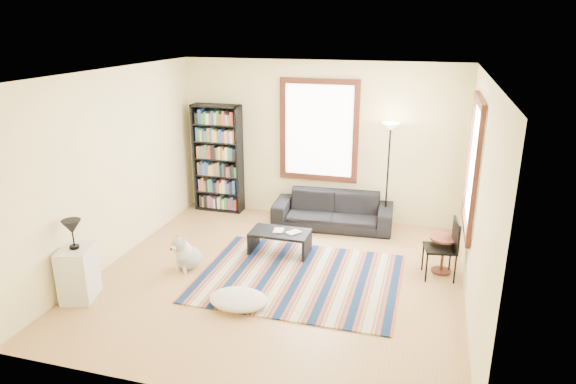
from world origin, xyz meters
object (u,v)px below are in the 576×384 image
(white_cabinet, at_px, (78,273))
(dog, at_px, (188,251))
(side_table, at_px, (443,255))
(floor_cushion, at_px, (239,299))
(folding_chair, at_px, (440,249))
(bookshelf, at_px, (218,159))
(floor_lamp, at_px, (387,178))
(coffee_table, at_px, (280,242))
(sofa, at_px, (333,210))

(white_cabinet, distance_m, dog, 1.51)
(side_table, relative_size, dog, 1.01)
(floor_cushion, bearing_deg, folding_chair, 32.07)
(side_table, bearing_deg, floor_cushion, -145.83)
(bookshelf, height_order, floor_lamp, bookshelf)
(coffee_table, xyz_separation_m, floor_cushion, (-0.05, -1.64, -0.09))
(floor_lamp, xyz_separation_m, white_cabinet, (-3.56, -3.39, -0.58))
(floor_cushion, distance_m, side_table, 2.97)
(bookshelf, height_order, white_cabinet, bookshelf)
(coffee_table, distance_m, side_table, 2.41)
(floor_cushion, bearing_deg, bookshelf, 116.73)
(floor_cushion, height_order, white_cabinet, white_cabinet)
(bookshelf, relative_size, floor_lamp, 1.08)
(bookshelf, relative_size, coffee_table, 2.22)
(sofa, relative_size, coffee_table, 2.27)
(white_cabinet, bearing_deg, bookshelf, 66.54)
(coffee_table, xyz_separation_m, floor_lamp, (1.46, 1.39, 0.75))
(sofa, height_order, bookshelf, bookshelf)
(sofa, height_order, floor_cushion, sofa)
(bookshelf, bearing_deg, coffee_table, -43.17)
(bookshelf, height_order, folding_chair, bookshelf)
(floor_cushion, distance_m, white_cabinet, 2.09)
(coffee_table, relative_size, folding_chair, 1.05)
(floor_cushion, bearing_deg, dog, 143.34)
(bookshelf, distance_m, coffee_table, 2.42)
(bookshelf, distance_m, floor_lamp, 3.13)
(floor_cushion, xyz_separation_m, side_table, (2.46, 1.67, 0.18))
(sofa, relative_size, folding_chair, 2.37)
(coffee_table, distance_m, floor_lamp, 2.15)
(folding_chair, bearing_deg, bookshelf, 147.75)
(sofa, distance_m, floor_cushion, 3.00)
(coffee_table, distance_m, floor_cushion, 1.64)
(sofa, xyz_separation_m, bookshelf, (-2.23, 0.27, 0.70))
(sofa, bearing_deg, floor_lamp, 2.98)
(bookshelf, xyz_separation_m, side_table, (4.07, -1.53, -0.73))
(side_table, distance_m, white_cabinet, 4.94)
(sofa, xyz_separation_m, coffee_table, (-0.57, -1.29, -0.12))
(floor_lamp, bearing_deg, side_table, -55.29)
(sofa, bearing_deg, dog, -132.09)
(white_cabinet, height_order, dog, white_cabinet)
(folding_chair, distance_m, white_cabinet, 4.83)
(side_table, distance_m, dog, 3.64)
(coffee_table, height_order, white_cabinet, white_cabinet)
(bookshelf, distance_m, white_cabinet, 3.64)
(sofa, bearing_deg, white_cabinet, -132.48)
(side_table, bearing_deg, white_cabinet, -155.75)
(floor_cushion, xyz_separation_m, dog, (-1.08, 0.80, 0.17))
(floor_cushion, relative_size, folding_chair, 0.88)
(floor_cushion, distance_m, floor_lamp, 3.49)
(bookshelf, bearing_deg, floor_cushion, -63.27)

